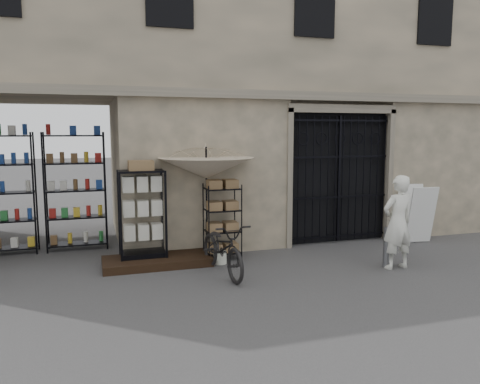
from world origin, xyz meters
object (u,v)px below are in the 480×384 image
object	(u,v)px
market_umbrella	(206,162)
easel_sign	(417,213)
steel_bollard	(387,247)
display_cabinet	(142,218)
shopkeeper	(396,268)
wire_rack	(222,222)
bicycle	(223,274)
white_bucket	(220,257)

from	to	relation	value
market_umbrella	easel_sign	bearing A→B (deg)	-1.19
steel_bollard	easel_sign	xyz separation A→B (m)	(1.83, 1.50, 0.28)
easel_sign	market_umbrella	bearing A→B (deg)	-172.89
display_cabinet	easel_sign	world-z (taller)	display_cabinet
display_cabinet	shopkeeper	world-z (taller)	display_cabinet
market_umbrella	wire_rack	bearing A→B (deg)	-25.12
market_umbrella	steel_bollard	world-z (taller)	market_umbrella
wire_rack	market_umbrella	world-z (taller)	market_umbrella
bicycle	steel_bollard	distance (m)	3.09
market_umbrella	bicycle	distance (m)	2.21
bicycle	market_umbrella	bearing A→B (deg)	84.81
market_umbrella	easel_sign	xyz separation A→B (m)	(4.88, -0.10, -1.25)
wire_rack	bicycle	size ratio (longest dim) A/B	0.83
display_cabinet	bicycle	distance (m)	1.89
steel_bollard	easel_sign	world-z (taller)	easel_sign
market_umbrella	bicycle	world-z (taller)	market_umbrella
white_bucket	market_umbrella	bearing A→B (deg)	108.14
wire_rack	bicycle	world-z (taller)	wire_rack
steel_bollard	shopkeeper	world-z (taller)	steel_bollard
shopkeeper	display_cabinet	bearing A→B (deg)	-25.68
bicycle	wire_rack	bearing A→B (deg)	68.65
display_cabinet	white_bucket	world-z (taller)	display_cabinet
display_cabinet	white_bucket	xyz separation A→B (m)	(1.40, -0.43, -0.77)
display_cabinet	steel_bollard	size ratio (longest dim) A/B	2.37
wire_rack	easel_sign	xyz separation A→B (m)	(4.60, 0.03, -0.07)
display_cabinet	bicycle	bearing A→B (deg)	-43.73
market_umbrella	shopkeeper	xyz separation A→B (m)	(3.16, -1.73, -1.91)
white_bucket	shopkeeper	distance (m)	3.28
wire_rack	white_bucket	world-z (taller)	wire_rack
display_cabinet	market_umbrella	world-z (taller)	market_umbrella
bicycle	easel_sign	bearing A→B (deg)	5.36
steel_bollard	easel_sign	bearing A→B (deg)	39.27
wire_rack	easel_sign	distance (m)	4.60
bicycle	shopkeeper	size ratio (longest dim) A/B	1.04
bicycle	steel_bollard	xyz separation A→B (m)	(3.03, -0.50, 0.38)
wire_rack	steel_bollard	world-z (taller)	wire_rack
display_cabinet	easel_sign	size ratio (longest dim) A/B	1.39
display_cabinet	white_bucket	bearing A→B (deg)	-20.47
display_cabinet	market_umbrella	bearing A→B (deg)	-2.47
wire_rack	steel_bollard	bearing A→B (deg)	-23.71
easel_sign	wire_rack	bearing A→B (deg)	-171.32
wire_rack	shopkeeper	bearing A→B (deg)	-24.80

